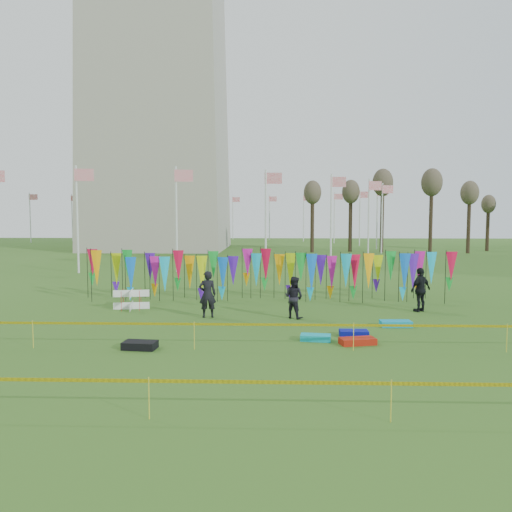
{
  "coord_description": "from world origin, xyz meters",
  "views": [
    {
      "loc": [
        0.54,
        -16.75,
        4.25
      ],
      "look_at": [
        -0.21,
        6.0,
        2.43
      ],
      "focal_mm": 35.0,
      "sensor_mm": 36.0,
      "label": 1
    }
  ],
  "objects_px": {
    "person_mid": "(294,297)",
    "kite_bag_blue": "(354,333)",
    "person_left": "(208,294)",
    "box_kite": "(131,300)",
    "person_right": "(421,290)",
    "kite_bag_turquoise": "(316,338)",
    "kite_bag_teal": "(396,324)",
    "kite_bag_red": "(358,341)",
    "kite_bag_black": "(140,345)"
  },
  "relations": [
    {
      "from": "box_kite",
      "to": "person_mid",
      "type": "xyz_separation_m",
      "value": [
        7.33,
        -1.68,
        0.42
      ]
    },
    {
      "from": "person_left",
      "to": "person_right",
      "type": "distance_m",
      "value": 9.46
    },
    {
      "from": "person_right",
      "to": "kite_bag_black",
      "type": "distance_m",
      "value": 12.76
    },
    {
      "from": "box_kite",
      "to": "person_left",
      "type": "relative_size",
      "value": 0.46
    },
    {
      "from": "person_mid",
      "to": "person_right",
      "type": "height_order",
      "value": "person_right"
    },
    {
      "from": "person_mid",
      "to": "kite_bag_black",
      "type": "relative_size",
      "value": 1.66
    },
    {
      "from": "kite_bag_black",
      "to": "person_left",
      "type": "bearing_deg",
      "value": 73.15
    },
    {
      "from": "kite_bag_blue",
      "to": "person_left",
      "type": "bearing_deg",
      "value": 151.13
    },
    {
      "from": "kite_bag_black",
      "to": "kite_bag_teal",
      "type": "height_order",
      "value": "kite_bag_black"
    },
    {
      "from": "box_kite",
      "to": "person_left",
      "type": "bearing_deg",
      "value": -24.21
    },
    {
      "from": "box_kite",
      "to": "person_mid",
      "type": "bearing_deg",
      "value": -12.93
    },
    {
      "from": "person_right",
      "to": "person_mid",
      "type": "bearing_deg",
      "value": -17.61
    },
    {
      "from": "kite_bag_red",
      "to": "kite_bag_black",
      "type": "xyz_separation_m",
      "value": [
        -7.09,
        -0.81,
        0.01
      ]
    },
    {
      "from": "kite_bag_blue",
      "to": "kite_bag_black",
      "type": "xyz_separation_m",
      "value": [
        -7.15,
        -1.95,
        0.02
      ]
    },
    {
      "from": "person_left",
      "to": "kite_bag_blue",
      "type": "bearing_deg",
      "value": 139.76
    },
    {
      "from": "person_left",
      "to": "person_right",
      "type": "relative_size",
      "value": 1.0
    },
    {
      "from": "kite_bag_blue",
      "to": "kite_bag_turquoise",
      "type": "bearing_deg",
      "value": -154.21
    },
    {
      "from": "person_mid",
      "to": "person_right",
      "type": "relative_size",
      "value": 0.89
    },
    {
      "from": "box_kite",
      "to": "kite_bag_teal",
      "type": "height_order",
      "value": "box_kite"
    },
    {
      "from": "kite_bag_turquoise",
      "to": "kite_bag_blue",
      "type": "xyz_separation_m",
      "value": [
        1.41,
        0.68,
        0.0
      ]
    },
    {
      "from": "kite_bag_red",
      "to": "box_kite",
      "type": "bearing_deg",
      "value": 147.48
    },
    {
      "from": "person_mid",
      "to": "kite_bag_blue",
      "type": "xyz_separation_m",
      "value": [
        2.0,
        -3.08,
        -0.77
      ]
    },
    {
      "from": "kite_bag_black",
      "to": "kite_bag_teal",
      "type": "xyz_separation_m",
      "value": [
        9.02,
        3.56,
        -0.01
      ]
    },
    {
      "from": "person_right",
      "to": "kite_bag_red",
      "type": "xyz_separation_m",
      "value": [
        -3.76,
        -5.84,
        -0.88
      ]
    },
    {
      "from": "box_kite",
      "to": "person_right",
      "type": "distance_m",
      "value": 13.05
    },
    {
      "from": "person_mid",
      "to": "person_right",
      "type": "bearing_deg",
      "value": -130.27
    },
    {
      "from": "person_left",
      "to": "person_mid",
      "type": "height_order",
      "value": "person_left"
    },
    {
      "from": "person_left",
      "to": "kite_bag_red",
      "type": "distance_m",
      "value": 7.05
    },
    {
      "from": "person_mid",
      "to": "kite_bag_red",
      "type": "bearing_deg",
      "value": 148.6
    },
    {
      "from": "kite_bag_blue",
      "to": "kite_bag_black",
      "type": "relative_size",
      "value": 0.95
    },
    {
      "from": "box_kite",
      "to": "person_mid",
      "type": "relative_size",
      "value": 0.52
    },
    {
      "from": "box_kite",
      "to": "kite_bag_blue",
      "type": "relative_size",
      "value": 0.91
    },
    {
      "from": "kite_bag_blue",
      "to": "kite_bag_black",
      "type": "height_order",
      "value": "kite_bag_black"
    },
    {
      "from": "person_right",
      "to": "kite_bag_blue",
      "type": "height_order",
      "value": "person_right"
    },
    {
      "from": "person_right",
      "to": "kite_bag_blue",
      "type": "distance_m",
      "value": 6.05
    },
    {
      "from": "person_left",
      "to": "person_mid",
      "type": "xyz_separation_m",
      "value": [
        3.62,
        -0.01,
        -0.11
      ]
    },
    {
      "from": "box_kite",
      "to": "kite_bag_black",
      "type": "height_order",
      "value": "box_kite"
    },
    {
      "from": "person_mid",
      "to": "kite_bag_red",
      "type": "relative_size",
      "value": 1.49
    },
    {
      "from": "person_left",
      "to": "kite_bag_red",
      "type": "xyz_separation_m",
      "value": [
        5.56,
        -4.24,
        -0.88
      ]
    },
    {
      "from": "person_left",
      "to": "kite_bag_blue",
      "type": "distance_m",
      "value": 6.48
    },
    {
      "from": "box_kite",
      "to": "kite_bag_teal",
      "type": "xyz_separation_m",
      "value": [
        11.21,
        -3.15,
        -0.34
      ]
    },
    {
      "from": "person_left",
      "to": "kite_bag_turquoise",
      "type": "height_order",
      "value": "person_left"
    },
    {
      "from": "person_right",
      "to": "kite_bag_turquoise",
      "type": "xyz_separation_m",
      "value": [
        -5.12,
        -5.38,
        -0.88
      ]
    },
    {
      "from": "box_kite",
      "to": "person_mid",
      "type": "height_order",
      "value": "person_mid"
    },
    {
      "from": "kite_bag_red",
      "to": "kite_bag_black",
      "type": "relative_size",
      "value": 1.11
    },
    {
      "from": "kite_bag_turquoise",
      "to": "kite_bag_red",
      "type": "distance_m",
      "value": 1.43
    },
    {
      "from": "kite_bag_turquoise",
      "to": "kite_bag_teal",
      "type": "xyz_separation_m",
      "value": [
        3.29,
        2.3,
        0.01
      ]
    },
    {
      "from": "person_right",
      "to": "kite_bag_turquoise",
      "type": "height_order",
      "value": "person_right"
    },
    {
      "from": "person_left",
      "to": "box_kite",
      "type": "bearing_deg",
      "value": -35.58
    },
    {
      "from": "person_right",
      "to": "kite_bag_red",
      "type": "distance_m",
      "value": 7.0
    }
  ]
}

